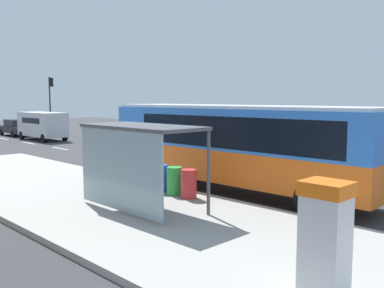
{
  "coord_description": "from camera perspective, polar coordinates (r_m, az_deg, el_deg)",
  "views": [
    {
      "loc": [
        -13.92,
        -8.15,
        3.48
      ],
      "look_at": [
        -1.0,
        4.81,
        1.5
      ],
      "focal_mm": 39.88,
      "sensor_mm": 36.0,
      "label": 1
    }
  ],
  "objects": [
    {
      "name": "recycling_bin_blue",
      "position": [
        15.17,
        -4.15,
        -4.57
      ],
      "size": [
        0.52,
        0.52,
        0.95
      ],
      "primitive_type": "cylinder",
      "color": "blue",
      "rests_on": "sidewalk_platform"
    },
    {
      "name": "lane_stripe_seg_3",
      "position": [
        22.52,
        -5.29,
        -2.73
      ],
      "size": [
        0.16,
        2.2,
        0.01
      ],
      "primitive_type": "cube",
      "color": "silver",
      "rests_on": "ground"
    },
    {
      "name": "recycling_bin_green",
      "position": [
        14.66,
        -2.36,
        -4.94
      ],
      "size": [
        0.52,
        0.52,
        0.95
      ],
      "primitive_type": "cylinder",
      "color": "green",
      "rests_on": "sidewalk_platform"
    },
    {
      "name": "lane_stripe_seg_1",
      "position": [
        16.25,
        17.99,
        -6.48
      ],
      "size": [
        0.16,
        2.2,
        0.01
      ],
      "primitive_type": "cube",
      "color": "silver",
      "rests_on": "ground"
    },
    {
      "name": "bus",
      "position": [
        15.85,
        5.79,
        0.22
      ],
      "size": [
        2.7,
        11.05,
        3.21
      ],
      "color": "orange",
      "rests_on": "ground"
    },
    {
      "name": "lane_stripe_seg_7",
      "position": [
        39.91,
        -23.93,
        0.65
      ],
      "size": [
        0.16,
        2.2,
        0.01
      ],
      "primitive_type": "cube",
      "color": "silver",
      "rests_on": "ground"
    },
    {
      "name": "lane_stripe_seg_5",
      "position": [
        30.82,
        -17.24,
        -0.58
      ],
      "size": [
        0.16,
        2.2,
        0.01
      ],
      "primitive_type": "cube",
      "color": "silver",
      "rests_on": "ground"
    },
    {
      "name": "white_van",
      "position": [
        37.48,
        -19.37,
        2.55
      ],
      "size": [
        2.06,
        5.21,
        2.3
      ],
      "color": "silver",
      "rests_on": "ground"
    },
    {
      "name": "ticket_machine",
      "position": [
        7.57,
        17.37,
        -11.85
      ],
      "size": [
        0.66,
        0.76,
        1.94
      ],
      "color": "silver",
      "rests_on": "sidewalk_platform"
    },
    {
      "name": "sidewalk_platform",
      "position": [
        13.08,
        -8.2,
        -8.91
      ],
      "size": [
        6.2,
        30.0,
        0.18
      ],
      "primitive_type": "cube",
      "color": "#ADAAA3",
      "rests_on": "ground"
    },
    {
      "name": "sedan_near",
      "position": [
        42.55,
        -22.42,
        2.08
      ],
      "size": [
        2.01,
        4.48,
        1.52
      ],
      "color": "black",
      "rests_on": "ground"
    },
    {
      "name": "traffic_light_near_side",
      "position": [
        43.31,
        -18.38,
        6.04
      ],
      "size": [
        0.49,
        0.28,
        5.49
      ],
      "color": "#2D2D2D",
      "rests_on": "ground"
    },
    {
      "name": "recycling_bin_red",
      "position": [
        14.16,
        -0.44,
        -5.33
      ],
      "size": [
        0.52,
        0.52,
        0.95
      ],
      "primitive_type": "cylinder",
      "color": "red",
      "rests_on": "sidewalk_platform"
    },
    {
      "name": "bus_shelter",
      "position": [
        12.53,
        -7.8,
        -0.21
      ],
      "size": [
        1.8,
        4.0,
        2.5
      ],
      "color": "#4C4C51",
      "rests_on": "sidewalk_platform"
    },
    {
      "name": "ground_plane",
      "position": [
        26.4,
        -12.65,
        -1.6
      ],
      "size": [
        56.0,
        92.0,
        0.04
      ],
      "primitive_type": "cube",
      "color": "#38383A"
    },
    {
      "name": "lane_stripe_seg_2",
      "position": [
        18.99,
        4.41,
        -4.39
      ],
      "size": [
        0.16,
        2.2,
        0.01
      ],
      "primitive_type": "cube",
      "color": "silver",
      "rests_on": "ground"
    },
    {
      "name": "lane_stripe_seg_4",
      "position": [
        26.52,
        -12.2,
        -1.49
      ],
      "size": [
        0.16,
        2.2,
        0.01
      ],
      "primitive_type": "cube",
      "color": "silver",
      "rests_on": "ground"
    },
    {
      "name": "lane_stripe_seg_6",
      "position": [
        35.31,
        -21.02,
        0.11
      ],
      "size": [
        0.16,
        2.2,
        0.01
      ],
      "primitive_type": "cube",
      "color": "silver",
      "rests_on": "ground"
    }
  ]
}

